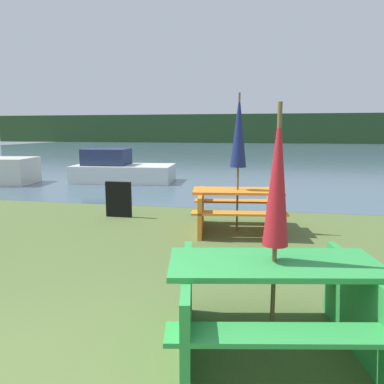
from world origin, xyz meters
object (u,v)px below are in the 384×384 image
at_px(picnic_table_orange, 237,206).
at_px(signboard, 119,199).
at_px(umbrella_crimson, 277,179).
at_px(boat, 120,169).
at_px(picnic_table_green, 273,297).
at_px(umbrella_navy, 239,131).

relative_size(picnic_table_orange, signboard, 2.36).
height_order(umbrella_crimson, signboard, umbrella_crimson).
bearing_deg(picnic_table_orange, signboard, 166.51).
bearing_deg(umbrella_crimson, picnic_table_orange, 99.00).
bearing_deg(umbrella_crimson, signboard, 125.88).
distance_m(picnic_table_orange, signboard, 2.61).
height_order(picnic_table_orange, boat, boat).
bearing_deg(umbrella_crimson, picnic_table_green, -90.00).
xyz_separation_m(picnic_table_green, picnic_table_orange, (-0.59, 3.71, -0.01)).
distance_m(picnic_table_orange, boat, 7.42).
xyz_separation_m(umbrella_crimson, signboard, (-3.12, 4.32, -1.07)).
relative_size(picnic_table_green, umbrella_navy, 0.78).
xyz_separation_m(picnic_table_orange, signboard, (-2.54, 0.61, -0.08)).
bearing_deg(signboard, picnic_table_green, -54.12).
relative_size(picnic_table_green, umbrella_crimson, 0.95).
xyz_separation_m(picnic_table_green, boat, (-5.20, 9.52, -0.04)).
distance_m(picnic_table_green, umbrella_crimson, 0.98).
distance_m(umbrella_navy, umbrella_crimson, 3.77).
distance_m(umbrella_navy, signboard, 2.97).
bearing_deg(signboard, umbrella_crimson, -54.12).
distance_m(picnic_table_orange, umbrella_navy, 1.34).
bearing_deg(umbrella_navy, signboard, 166.51).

